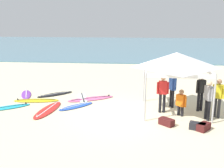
# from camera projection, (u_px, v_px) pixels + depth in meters

# --- Properties ---
(ground_plane) EXTENTS (80.00, 80.00, 0.00)m
(ground_plane) POSITION_uv_depth(u_px,v_px,m) (123.00, 115.00, 11.87)
(ground_plane) COLOR beige
(sea) EXTENTS (80.00, 36.00, 0.10)m
(sea) POSITION_uv_depth(u_px,v_px,m) (134.00, 46.00, 42.59)
(sea) COLOR #568499
(sea) RESTS_ON ground
(canopy_tent) EXTENTS (2.89, 2.89, 2.75)m
(canopy_tent) POSITION_uv_depth(u_px,v_px,m) (176.00, 60.00, 11.80)
(canopy_tent) COLOR #B7B7BC
(canopy_tent) RESTS_ON ground
(surfboard_red) EXTENTS (0.97, 2.58, 0.19)m
(surfboard_red) POSITION_uv_depth(u_px,v_px,m) (48.00, 110.00, 12.40)
(surfboard_red) COLOR red
(surfboard_red) RESTS_ON ground
(surfboard_yellow) EXTENTS (2.40, 0.93, 0.19)m
(surfboard_yellow) POSITION_uv_depth(u_px,v_px,m) (36.00, 100.00, 13.85)
(surfboard_yellow) COLOR yellow
(surfboard_yellow) RESTS_ON ground
(surfboard_blue) EXTENTS (1.70, 1.73, 0.19)m
(surfboard_blue) POSITION_uv_depth(u_px,v_px,m) (76.00, 106.00, 12.92)
(surfboard_blue) COLOR blue
(surfboard_blue) RESTS_ON ground
(surfboard_purple) EXTENTS (1.23, 1.99, 0.19)m
(surfboard_purple) POSITION_uv_depth(u_px,v_px,m) (26.00, 94.00, 14.97)
(surfboard_purple) COLOR purple
(surfboard_purple) RESTS_ON ground
(surfboard_white) EXTENTS (1.09, 2.09, 0.19)m
(surfboard_white) POSITION_uv_depth(u_px,v_px,m) (83.00, 98.00, 14.32)
(surfboard_white) COLOR white
(surfboard_white) RESTS_ON ground
(surfboard_cyan) EXTENTS (2.07, 1.69, 0.19)m
(surfboard_cyan) POSITION_uv_depth(u_px,v_px,m) (8.00, 107.00, 12.76)
(surfboard_cyan) COLOR #23B2CC
(surfboard_cyan) RESTS_ON ground
(surfboard_black) EXTENTS (1.96, 1.77, 0.19)m
(surfboard_black) POSITION_uv_depth(u_px,v_px,m) (55.00, 94.00, 14.98)
(surfboard_black) COLOR black
(surfboard_black) RESTS_ON ground
(surfboard_pink) EXTENTS (2.57, 1.81, 0.19)m
(surfboard_pink) POSITION_uv_depth(u_px,v_px,m) (91.00, 99.00, 14.17)
(surfboard_pink) COLOR pink
(surfboard_pink) RESTS_ON ground
(person_blue) EXTENTS (0.34, 0.51, 1.71)m
(person_blue) POSITION_uv_depth(u_px,v_px,m) (172.00, 87.00, 12.69)
(person_blue) COLOR black
(person_blue) RESTS_ON ground
(person_red) EXTENTS (0.55, 0.24, 1.71)m
(person_red) POSITION_uv_depth(u_px,v_px,m) (163.00, 92.00, 11.94)
(person_red) COLOR black
(person_red) RESTS_ON ground
(person_black) EXTENTS (0.49, 0.37, 1.71)m
(person_black) POSITION_uv_depth(u_px,v_px,m) (201.00, 90.00, 12.16)
(person_black) COLOR black
(person_black) RESTS_ON ground
(person_grey) EXTENTS (0.33, 0.52, 1.71)m
(person_grey) POSITION_uv_depth(u_px,v_px,m) (208.00, 98.00, 11.05)
(person_grey) COLOR black
(person_grey) RESTS_ON ground
(person_yellow) EXTENTS (0.43, 0.40, 1.71)m
(person_yellow) POSITION_uv_depth(u_px,v_px,m) (218.00, 95.00, 11.34)
(person_yellow) COLOR #2D2D33
(person_yellow) RESTS_ON ground
(person_orange) EXTENTS (0.42, 0.41, 1.20)m
(person_orange) POSITION_uv_depth(u_px,v_px,m) (181.00, 101.00, 11.62)
(person_orange) COLOR black
(person_orange) RESTS_ON ground
(gear_bag_near_tent) EXTENTS (0.66, 0.64, 0.28)m
(gear_bag_near_tent) POSITION_uv_depth(u_px,v_px,m) (166.00, 122.00, 10.68)
(gear_bag_near_tent) COLOR #4C1919
(gear_bag_near_tent) RESTS_ON ground
(gear_bag_by_pole) EXTENTS (0.67, 0.51, 0.28)m
(gear_bag_by_pole) POSITION_uv_depth(u_px,v_px,m) (198.00, 126.00, 10.25)
(gear_bag_by_pole) COLOR #232328
(gear_bag_by_pole) RESTS_ON ground
(gear_bag_on_sand) EXTENTS (0.63, 0.66, 0.28)m
(gear_bag_on_sand) POSITION_uv_depth(u_px,v_px,m) (204.00, 127.00, 10.19)
(gear_bag_on_sand) COLOR #4C1919
(gear_bag_on_sand) RESTS_ON ground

